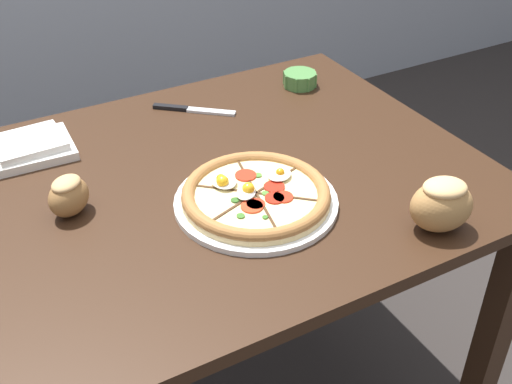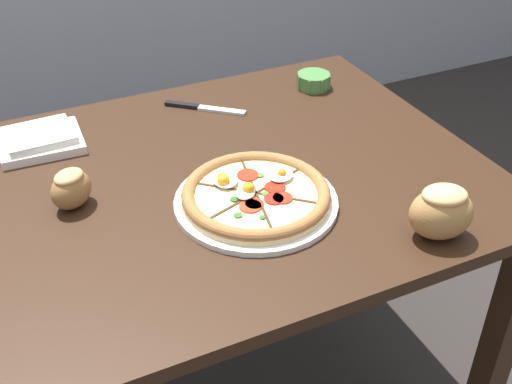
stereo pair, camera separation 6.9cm
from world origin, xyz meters
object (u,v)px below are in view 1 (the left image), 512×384
object	(u,v)px
ramekin_bowl	(300,79)
bread_piece_mid	(442,204)
pizza	(256,196)
dining_table	(200,222)
bread_piece_near	(68,195)
napkin_folded	(30,147)
knife_main	(193,110)

from	to	relation	value
ramekin_bowl	bread_piece_mid	xyz separation A→B (m)	(-0.10, -0.65, 0.04)
ramekin_bowl	pizza	bearing A→B (deg)	-131.26
dining_table	bread_piece_near	xyz separation A→B (m)	(-0.26, 0.02, 0.15)
pizza	bread_piece_mid	size ratio (longest dim) A/B	2.33
napkin_folded	bread_piece_near	bearing A→B (deg)	-86.00
bread_piece_near	bread_piece_mid	xyz separation A→B (m)	(0.59, -0.38, 0.01)
dining_table	pizza	size ratio (longest dim) A/B	3.73
bread_piece_mid	knife_main	size ratio (longest dim) A/B	0.81
ramekin_bowl	napkin_folded	bearing A→B (deg)	-179.79
pizza	knife_main	distance (m)	0.42
dining_table	napkin_folded	size ratio (longest dim) A/B	6.45
napkin_folded	bread_piece_near	world-z (taller)	bread_piece_near
knife_main	napkin_folded	bearing A→B (deg)	-138.85
bread_piece_mid	napkin_folded	bearing A→B (deg)	133.42
bread_piece_near	napkin_folded	bearing A→B (deg)	94.00
bread_piece_mid	knife_main	world-z (taller)	bread_piece_mid
napkin_folded	bread_piece_near	xyz separation A→B (m)	(0.02, -0.26, 0.03)
ramekin_bowl	napkin_folded	distance (m)	0.71
ramekin_bowl	bread_piece_mid	size ratio (longest dim) A/B	0.66
ramekin_bowl	bread_piece_mid	bearing A→B (deg)	-98.79
napkin_folded	bread_piece_mid	bearing A→B (deg)	-46.58
bread_piece_near	bread_piece_mid	size ratio (longest dim) A/B	0.79
bread_piece_mid	pizza	bearing A→B (deg)	138.59
dining_table	bread_piece_mid	distance (m)	0.52
pizza	bread_piece_mid	bearing A→B (deg)	-41.41
pizza	knife_main	world-z (taller)	pizza
ramekin_bowl	dining_table	bearing A→B (deg)	-146.44
bread_piece_near	bread_piece_mid	distance (m)	0.70
dining_table	bread_piece_mid	bearing A→B (deg)	-47.45
napkin_folded	bread_piece_mid	size ratio (longest dim) A/B	1.35
pizza	bread_piece_near	xyz separation A→B (m)	(-0.33, 0.15, 0.02)
bread_piece_near	pizza	bearing A→B (deg)	-24.44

